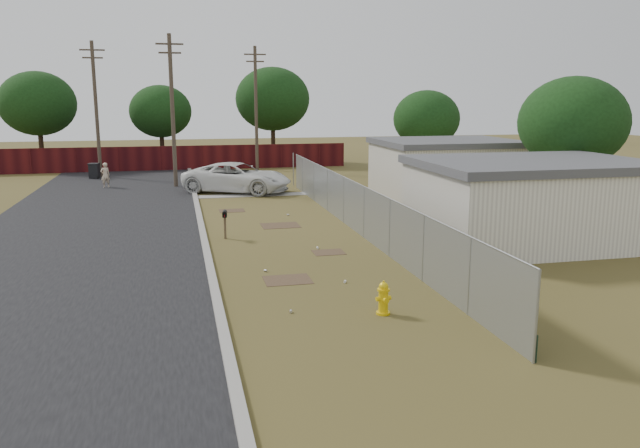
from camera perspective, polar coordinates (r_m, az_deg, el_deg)
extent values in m
plane|color=brown|center=(23.65, -3.18, -1.62)|extent=(120.00, 120.00, 0.00)
cube|color=black|center=(31.38, -19.38, 1.04)|extent=(9.00, 60.00, 0.02)
cube|color=#A19E96|center=(31.17, -11.15, 1.51)|extent=(0.25, 60.00, 0.12)
cube|color=#A19E96|center=(34.83, -6.41, 2.62)|extent=(6.20, 1.00, 0.03)
cylinder|color=gray|center=(13.50, 19.19, -8.06)|extent=(0.06, 0.06, 2.00)
cylinder|color=gray|center=(15.98, 13.52, -4.69)|extent=(0.06, 0.06, 2.00)
cylinder|color=gray|center=(18.62, 9.44, -2.22)|extent=(0.06, 0.06, 2.00)
cylinder|color=gray|center=(21.35, 6.40, -0.36)|extent=(0.06, 0.06, 2.00)
cylinder|color=gray|center=(24.14, 4.06, 1.07)|extent=(0.06, 0.06, 2.00)
cylinder|color=gray|center=(26.98, 2.21, 2.21)|extent=(0.06, 0.06, 2.00)
cylinder|color=gray|center=(29.85, 0.71, 3.12)|extent=(0.06, 0.06, 2.00)
cylinder|color=gray|center=(32.75, -0.53, 3.87)|extent=(0.06, 0.06, 2.00)
cylinder|color=gray|center=(35.66, -1.57, 4.50)|extent=(0.06, 0.06, 2.00)
cylinder|color=gray|center=(38.59, -2.45, 5.03)|extent=(0.06, 0.06, 2.00)
cylinder|color=gray|center=(24.93, 3.42, 3.74)|extent=(0.04, 26.00, 0.04)
cube|color=gray|center=(25.09, 3.40, 1.48)|extent=(0.01, 26.00, 2.00)
cube|color=black|center=(25.23, 3.51, -0.08)|extent=(0.03, 26.00, 0.60)
cube|color=#450E10|center=(47.96, -15.50, 5.78)|extent=(30.00, 0.12, 1.80)
cylinder|color=#4B3E32|center=(38.71, -13.33, 9.95)|extent=(0.24, 0.24, 9.00)
cube|color=#4B3E32|center=(38.82, -13.61, 15.71)|extent=(1.60, 0.10, 0.10)
cube|color=#4B3E32|center=(38.78, -13.57, 14.97)|extent=(1.30, 0.10, 0.10)
cylinder|color=#4B3E32|center=(45.00, -19.78, 9.77)|extent=(0.24, 0.24, 9.00)
cube|color=#4B3E32|center=(45.09, -20.12, 14.72)|extent=(1.60, 0.10, 0.10)
cube|color=#4B3E32|center=(45.06, -20.08, 14.09)|extent=(1.30, 0.10, 0.10)
cylinder|color=#4B3E32|center=(47.07, -5.87, 10.43)|extent=(0.24, 0.24, 9.00)
cube|color=#4B3E32|center=(47.16, -5.97, 15.17)|extent=(1.60, 0.10, 0.10)
cube|color=#4B3E32|center=(47.13, -5.95, 14.56)|extent=(1.30, 0.10, 0.10)
cube|color=white|center=(24.69, 18.68, 1.67)|extent=(8.00, 6.00, 2.80)
cube|color=#494A4E|center=(24.49, 18.92, 5.24)|extent=(8.32, 6.24, 0.30)
cube|color=white|center=(35.03, 11.42, 4.81)|extent=(7.00, 6.00, 2.80)
cube|color=#494A4E|center=(34.89, 11.52, 7.33)|extent=(7.28, 6.24, 0.30)
cylinder|color=#312316|center=(52.82, -24.12, 6.51)|extent=(0.36, 0.36, 3.30)
ellipsoid|color=black|center=(52.69, -24.41, 10.00)|extent=(5.70, 5.70, 4.84)
cylinder|color=#312316|center=(52.86, -14.23, 6.92)|extent=(0.36, 0.36, 2.86)
ellipsoid|color=black|center=(52.72, -14.38, 9.95)|extent=(4.94, 4.94, 4.20)
cylinder|color=#312316|center=(52.42, -4.30, 7.57)|extent=(0.36, 0.36, 3.52)
ellipsoid|color=black|center=(52.29, -4.36, 11.33)|extent=(6.08, 6.08, 5.17)
cylinder|color=#312316|center=(44.24, 9.60, 6.13)|extent=(0.36, 0.36, 2.64)
ellipsoid|color=black|center=(44.08, 9.71, 9.47)|extent=(4.56, 4.56, 3.88)
cylinder|color=#312316|center=(31.55, 21.74, 3.54)|extent=(0.36, 0.36, 2.86)
ellipsoid|color=black|center=(31.32, 22.12, 8.61)|extent=(4.94, 4.94, 4.20)
cylinder|color=#E2BB0B|center=(15.97, 5.79, -8.09)|extent=(0.39, 0.39, 0.06)
cylinder|color=#E2BB0B|center=(15.87, 5.81, -7.03)|extent=(0.27, 0.27, 0.60)
cylinder|color=#E2BB0B|center=(15.77, 5.83, -6.00)|extent=(0.35, 0.35, 0.05)
sphere|color=#E2BB0B|center=(15.75, 5.84, -5.71)|extent=(0.26, 0.26, 0.24)
cylinder|color=#E2BB0B|center=(15.71, 5.85, -5.28)|extent=(0.05, 0.05, 0.06)
cylinder|color=#E2BB0B|center=(15.79, 5.34, -6.84)|extent=(0.12, 0.12, 0.11)
cylinder|color=#E2BB0B|center=(15.90, 6.29, -6.72)|extent=(0.12, 0.12, 0.11)
cylinder|color=#E2BB0B|center=(15.72, 6.04, -6.94)|extent=(0.16, 0.14, 0.14)
cube|color=brown|center=(24.28, -8.67, -0.28)|extent=(0.09, 0.09, 0.92)
cube|color=black|center=(24.19, -8.71, 0.85)|extent=(0.22, 0.46, 0.16)
cylinder|color=black|center=(24.17, -8.71, 1.04)|extent=(0.22, 0.46, 0.16)
cube|color=#AA0C12|center=(23.95, -8.73, 0.74)|extent=(0.02, 0.04, 0.09)
imported|color=white|center=(36.01, -7.56, 4.23)|extent=(6.74, 5.36, 1.70)
imported|color=beige|center=(39.77, -19.04, 4.25)|extent=(0.65, 0.55, 1.51)
cube|color=black|center=(44.46, -19.93, 4.55)|extent=(0.70, 0.70, 0.97)
cube|color=black|center=(44.41, -19.97, 5.19)|extent=(0.77, 0.77, 0.08)
cylinder|color=black|center=(44.13, -19.63, 4.02)|extent=(0.08, 0.21, 0.20)
cylinder|color=silver|center=(18.45, 2.30, -5.28)|extent=(0.11, 0.12, 0.07)
cylinder|color=#B9BABE|center=(19.65, -5.01, -4.26)|extent=(0.12, 0.12, 0.07)
cylinder|color=silver|center=(22.50, -0.22, -2.18)|extent=(0.07, 0.10, 0.07)
cylinder|color=#B9BABE|center=(15.98, -2.68, -7.99)|extent=(0.09, 0.11, 0.07)
cylinder|color=silver|center=(28.80, -2.95, 0.86)|extent=(0.12, 0.10, 0.07)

